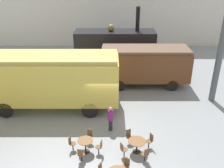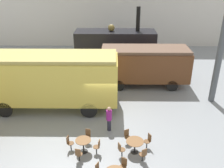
{
  "view_description": "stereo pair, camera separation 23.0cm",
  "coord_description": "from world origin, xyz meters",
  "px_view_note": "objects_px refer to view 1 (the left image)",
  "views": [
    {
      "loc": [
        0.34,
        -14.81,
        9.01
      ],
      "look_at": [
        0.4,
        1.0,
        1.6
      ],
      "focal_mm": 40.0,
      "sensor_mm": 36.0,
      "label": 1
    },
    {
      "loc": [
        0.57,
        -14.81,
        9.01
      ],
      "look_at": [
        0.4,
        1.0,
        1.6
      ],
      "focal_mm": 40.0,
      "sensor_mm": 36.0,
      "label": 2
    }
  ],
  "objects_px": {
    "cafe_table_far": "(136,143)",
    "visitor_person": "(110,118)",
    "steam_locomotive": "(114,46)",
    "passenger_coach_wooden": "(144,63)",
    "cafe_table_mid": "(85,143)",
    "passenger_coach_vintage": "(49,78)"
  },
  "relations": [
    {
      "from": "passenger_coach_wooden",
      "to": "passenger_coach_vintage",
      "type": "bearing_deg",
      "value": -150.87
    },
    {
      "from": "cafe_table_far",
      "to": "steam_locomotive",
      "type": "bearing_deg",
      "value": 94.5
    },
    {
      "from": "steam_locomotive",
      "to": "cafe_table_mid",
      "type": "xyz_separation_m",
      "value": [
        -1.71,
        -13.0,
        -1.48
      ]
    },
    {
      "from": "steam_locomotive",
      "to": "visitor_person",
      "type": "height_order",
      "value": "steam_locomotive"
    },
    {
      "from": "passenger_coach_vintage",
      "to": "cafe_table_mid",
      "type": "relative_size",
      "value": 11.13
    },
    {
      "from": "steam_locomotive",
      "to": "passenger_coach_vintage",
      "type": "relative_size",
      "value": 0.83
    },
    {
      "from": "cafe_table_far",
      "to": "visitor_person",
      "type": "relative_size",
      "value": 0.58
    },
    {
      "from": "cafe_table_mid",
      "to": "passenger_coach_wooden",
      "type": "bearing_deg",
      "value": 64.5
    },
    {
      "from": "steam_locomotive",
      "to": "visitor_person",
      "type": "distance_m",
      "value": 11.08
    },
    {
      "from": "passenger_coach_wooden",
      "to": "cafe_table_far",
      "type": "distance_m",
      "value": 8.81
    },
    {
      "from": "passenger_coach_vintage",
      "to": "cafe_table_far",
      "type": "xyz_separation_m",
      "value": [
        5.54,
        -4.76,
        -1.69
      ]
    },
    {
      "from": "passenger_coach_wooden",
      "to": "visitor_person",
      "type": "height_order",
      "value": "passenger_coach_wooden"
    },
    {
      "from": "steam_locomotive",
      "to": "cafe_table_mid",
      "type": "distance_m",
      "value": 13.19
    },
    {
      "from": "steam_locomotive",
      "to": "visitor_person",
      "type": "relative_size",
      "value": 4.76
    },
    {
      "from": "cafe_table_mid",
      "to": "cafe_table_far",
      "type": "bearing_deg",
      "value": -0.02
    },
    {
      "from": "visitor_person",
      "to": "passenger_coach_vintage",
      "type": "bearing_deg",
      "value": 146.1
    },
    {
      "from": "steam_locomotive",
      "to": "cafe_table_far",
      "type": "relative_size",
      "value": 8.21
    },
    {
      "from": "steam_locomotive",
      "to": "passenger_coach_wooden",
      "type": "distance_m",
      "value": 5.0
    },
    {
      "from": "passenger_coach_vintage",
      "to": "cafe_table_mid",
      "type": "xyz_separation_m",
      "value": [
        2.8,
        -4.76,
        -1.68
      ]
    },
    {
      "from": "cafe_table_far",
      "to": "passenger_coach_wooden",
      "type": "bearing_deg",
      "value": 80.96
    },
    {
      "from": "passenger_coach_vintage",
      "to": "passenger_coach_wooden",
      "type": "bearing_deg",
      "value": 29.13
    },
    {
      "from": "cafe_table_far",
      "to": "visitor_person",
      "type": "height_order",
      "value": "visitor_person"
    }
  ]
}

